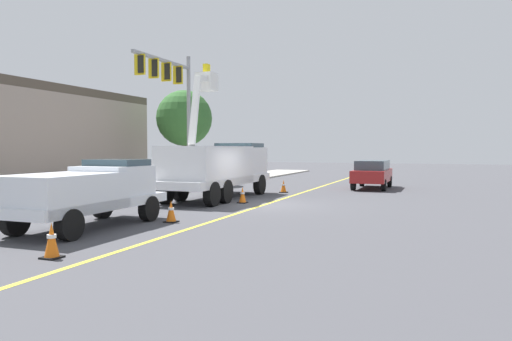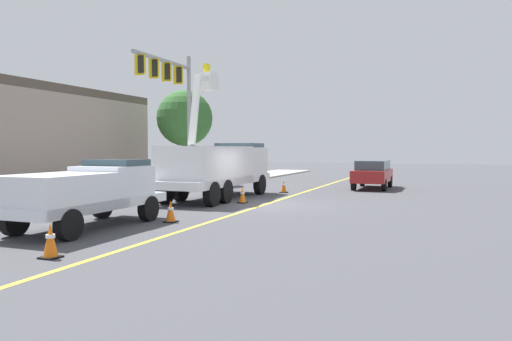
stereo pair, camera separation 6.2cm
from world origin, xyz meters
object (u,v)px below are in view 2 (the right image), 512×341
Objects in this scene: passing_minivan at (373,172)px; traffic_signal_mast at (173,90)px; service_pickup_truck at (87,191)px; traffic_cone_leading at (50,241)px; traffic_cone_mid_rear at (242,195)px; traffic_cone_trailing at (284,186)px; utility_bucket_truck at (218,165)px; traffic_cone_mid_front at (171,212)px.

traffic_signal_mast reaches higher than passing_minivan.
traffic_signal_mast is (11.24, 3.78, 4.46)m from service_pickup_truck.
passing_minivan is at bearing -55.72° from traffic_signal_mast.
service_pickup_truck reaches higher than traffic_cone_leading.
passing_minivan is at bearing -10.46° from traffic_cone_leading.
traffic_cone_trailing is at bearing -1.23° from traffic_cone_mid_rear.
passing_minivan is 6.19m from traffic_cone_trailing.
traffic_cone_leading is at bearing 169.54° from passing_minivan.
utility_bucket_truck is 10.63m from passing_minivan.
traffic_signal_mast reaches higher than traffic_cone_mid_front.
utility_bucket_truck is 11.51× the size of traffic_cone_mid_front.
service_pickup_truck is at bearing 30.10° from traffic_cone_leading.
passing_minivan is (8.67, -6.11, -0.63)m from utility_bucket_truck.
passing_minivan is 12.73m from traffic_signal_mast.
service_pickup_truck is 4.16m from traffic_cone_leading.
traffic_signal_mast is (-6.68, 9.80, 4.61)m from passing_minivan.
service_pickup_truck is at bearing 161.44° from passing_minivan.
service_pickup_truck is at bearing 167.41° from traffic_cone_mid_rear.
service_pickup_truck is at bearing 137.37° from traffic_cone_mid_front.
traffic_cone_mid_front reaches higher than traffic_cone_trailing.
traffic_signal_mast reaches higher than service_pickup_truck.
traffic_cone_mid_rear is 1.01× the size of traffic_cone_trailing.
traffic_cone_mid_rear is (11.45, 0.29, -0.04)m from traffic_cone_leading.
service_pickup_truck is 8.03× the size of traffic_cone_trailing.
service_pickup_truck is (-9.25, -0.09, -0.49)m from utility_bucket_truck.
traffic_cone_mid_front is at bearing 179.99° from traffic_cone_mid_rear.
traffic_cone_trailing is (4.11, -1.98, -1.26)m from utility_bucket_truck.
traffic_cone_mid_front is (5.46, 0.29, -0.04)m from traffic_cone_leading.
passing_minivan is at bearing -42.20° from traffic_cone_trailing.
utility_bucket_truck reaches higher than traffic_cone_mid_rear.
service_pickup_truck reaches higher than traffic_cone_mid_rear.
traffic_cone_mid_rear is (-10.02, 4.25, -0.62)m from passing_minivan.
traffic_signal_mast is at bearing 18.60° from service_pickup_truck.
utility_bucket_truck is at bearing 14.23° from traffic_cone_mid_front.
traffic_cone_leading reaches higher than traffic_cone_mid_rear.
traffic_cone_trailing is (-4.56, 4.14, -0.63)m from passing_minivan.
traffic_cone_trailing is at bearing 137.80° from passing_minivan.
utility_bucket_truck is at bearing 0.58° from service_pickup_truck.
utility_bucket_truck is 4.73m from traffic_cone_trailing.
utility_bucket_truck is at bearing 154.32° from traffic_cone_trailing.
traffic_signal_mast is at bearing 59.00° from traffic_cone_mid_rear.
utility_bucket_truck is 13.04m from traffic_cone_leading.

